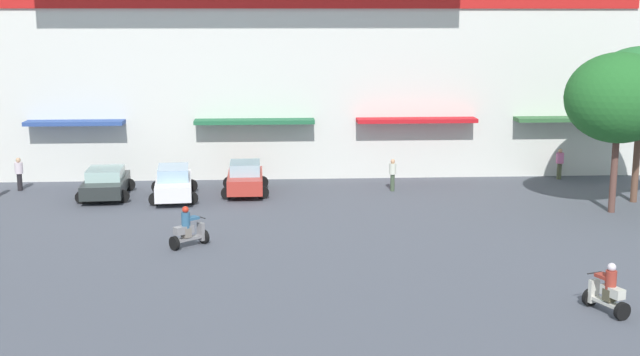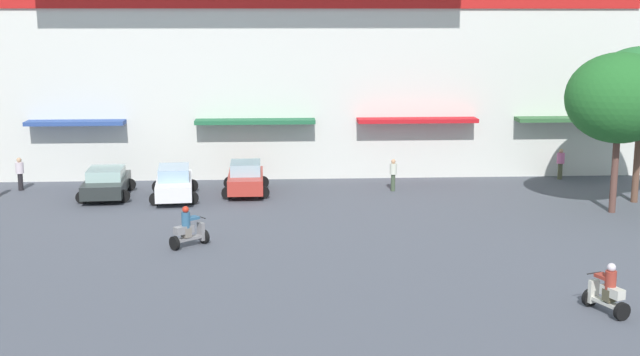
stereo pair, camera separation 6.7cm
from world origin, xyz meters
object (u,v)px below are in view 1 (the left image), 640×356
object	(u,v)px
scooter_rider_5	(188,230)
pedestrian_1	(19,172)
parked_car_2	(245,178)
scooter_rider_4	(607,292)
parked_car_0	(106,182)
pedestrian_2	(393,173)
parked_car_1	(174,183)
pedestrian_3	(560,162)
plaza_tree_3	(619,98)

from	to	relation	value
scooter_rider_5	pedestrian_1	xyz separation A→B (m)	(-9.20, 10.49, 0.28)
parked_car_2	pedestrian_1	world-z (taller)	pedestrian_1
parked_car_2	scooter_rider_4	world-z (taller)	parked_car_2
parked_car_0	parked_car_2	xyz separation A→B (m)	(6.53, 0.38, 0.06)
scooter_rider_5	pedestrian_2	bearing A→B (deg)	46.13
parked_car_0	parked_car_1	bearing A→B (deg)	-8.68
parked_car_1	scooter_rider_5	distance (m)	8.40
parked_car_1	pedestrian_2	world-z (taller)	pedestrian_2
parked_car_0	pedestrian_2	distance (m)	13.67
parked_car_1	parked_car_2	distance (m)	3.41
scooter_rider_4	scooter_rider_5	size ratio (longest dim) A/B	0.98
parked_car_0	pedestrian_1	distance (m)	4.82
parked_car_0	pedestrian_2	bearing A→B (deg)	2.34
parked_car_1	pedestrian_3	size ratio (longest dim) A/B	2.88
parked_car_2	parked_car_0	bearing A→B (deg)	-176.68
parked_car_2	pedestrian_2	xyz separation A→B (m)	(7.14, 0.18, 0.13)
pedestrian_1	pedestrian_2	size ratio (longest dim) A/B	1.04
parked_car_0	parked_car_1	world-z (taller)	parked_car_1
parked_car_0	parked_car_2	size ratio (longest dim) A/B	1.10
plaza_tree_3	pedestrian_3	distance (m)	8.38
pedestrian_3	parked_car_2	bearing A→B (deg)	-170.88
parked_car_1	parked_car_2	bearing A→B (deg)	14.79
plaza_tree_3	pedestrian_1	xyz separation A→B (m)	(-27.06, 6.06, -4.06)
parked_car_1	scooter_rider_4	size ratio (longest dim) A/B	3.01
pedestrian_3	plaza_tree_3	bearing A→B (deg)	-91.73
parked_car_0	scooter_rider_4	bearing A→B (deg)	-43.28
parked_car_2	pedestrian_3	xyz separation A→B (m)	(16.26, 2.61, 0.14)
pedestrian_2	pedestrian_1	bearing A→B (deg)	176.31
parked_car_1	pedestrian_1	distance (m)	8.03
parked_car_2	scooter_rider_4	bearing A→B (deg)	-57.01
parked_car_0	pedestrian_3	distance (m)	22.98
plaza_tree_3	pedestrian_3	world-z (taller)	plaza_tree_3
parked_car_2	pedestrian_3	world-z (taller)	pedestrian_3
scooter_rider_4	pedestrian_2	xyz separation A→B (m)	(-3.76, 16.97, 0.26)
parked_car_1	pedestrian_3	world-z (taller)	pedestrian_3
scooter_rider_5	pedestrian_1	bearing A→B (deg)	131.24
parked_car_0	pedestrian_1	size ratio (longest dim) A/B	2.63
parked_car_2	scooter_rider_5	world-z (taller)	scooter_rider_5
parked_car_0	pedestrian_2	size ratio (longest dim) A/B	2.73
parked_car_1	parked_car_2	xyz separation A→B (m)	(3.30, 0.87, 0.01)
plaza_tree_3	pedestrian_2	world-z (taller)	plaza_tree_3
scooter_rider_4	pedestrian_3	world-z (taller)	pedestrian_3
plaza_tree_3	parked_car_0	distance (m)	23.37
parked_car_0	scooter_rider_4	xyz separation A→B (m)	(17.42, -16.41, -0.07)
parked_car_1	scooter_rider_5	bearing A→B (deg)	-79.87
pedestrian_2	parked_car_0	bearing A→B (deg)	-177.66
parked_car_0	pedestrian_3	xyz separation A→B (m)	(22.78, 2.99, 0.20)
pedestrian_1	parked_car_1	bearing A→B (deg)	-16.06
scooter_rider_4	scooter_rider_5	bearing A→B (deg)	148.99
parked_car_1	parked_car_2	world-z (taller)	parked_car_2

